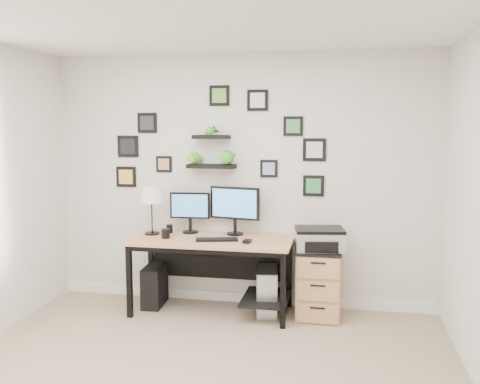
% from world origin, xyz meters
% --- Properties ---
extents(room, '(4.00, 4.00, 4.00)m').
position_xyz_m(room, '(0.00, 1.98, 0.05)').
color(room, tan).
rests_on(room, ground).
extents(desk, '(1.60, 0.70, 0.75)m').
position_xyz_m(desk, '(-0.20, 1.67, 0.63)').
color(desk, tan).
rests_on(desk, ground).
extents(monitor_left, '(0.42, 0.18, 0.43)m').
position_xyz_m(monitor_left, '(-0.53, 1.87, 1.00)').
color(monitor_left, black).
rests_on(monitor_left, desk).
extents(monitor_right, '(0.53, 0.20, 0.50)m').
position_xyz_m(monitor_right, '(-0.05, 1.87, 1.04)').
color(monitor_right, black).
rests_on(monitor_right, desk).
extents(keyboard, '(0.43, 0.22, 0.02)m').
position_xyz_m(keyboard, '(-0.17, 1.57, 0.76)').
color(keyboard, black).
rests_on(keyboard, desk).
extents(mouse, '(0.08, 0.11, 0.03)m').
position_xyz_m(mouse, '(0.14, 1.52, 0.76)').
color(mouse, black).
rests_on(mouse, desk).
extents(table_lamp, '(0.25, 0.25, 0.50)m').
position_xyz_m(table_lamp, '(-0.89, 1.74, 1.15)').
color(table_lamp, black).
rests_on(table_lamp, desk).
extents(mug, '(0.08, 0.08, 0.09)m').
position_xyz_m(mug, '(-0.69, 1.57, 0.80)').
color(mug, black).
rests_on(mug, desk).
extents(pen_cup, '(0.07, 0.07, 0.09)m').
position_xyz_m(pen_cup, '(-0.74, 1.83, 0.79)').
color(pen_cup, black).
rests_on(pen_cup, desk).
extents(pc_tower_black, '(0.21, 0.43, 0.42)m').
position_xyz_m(pc_tower_black, '(-0.87, 1.72, 0.21)').
color(pc_tower_black, black).
rests_on(pc_tower_black, ground).
extents(pc_tower_grey, '(0.26, 0.48, 0.45)m').
position_xyz_m(pc_tower_grey, '(0.32, 1.70, 0.23)').
color(pc_tower_grey, gray).
rests_on(pc_tower_grey, ground).
extents(file_cabinet, '(0.43, 0.53, 0.67)m').
position_xyz_m(file_cabinet, '(0.82, 1.72, 0.34)').
color(file_cabinet, tan).
rests_on(file_cabinet, ground).
extents(printer, '(0.51, 0.43, 0.21)m').
position_xyz_m(printer, '(0.82, 1.71, 0.78)').
color(printer, silver).
rests_on(printer, file_cabinet).
extents(wall_decor, '(2.24, 0.18, 1.12)m').
position_xyz_m(wall_decor, '(-0.27, 1.93, 1.65)').
color(wall_decor, black).
rests_on(wall_decor, ground).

